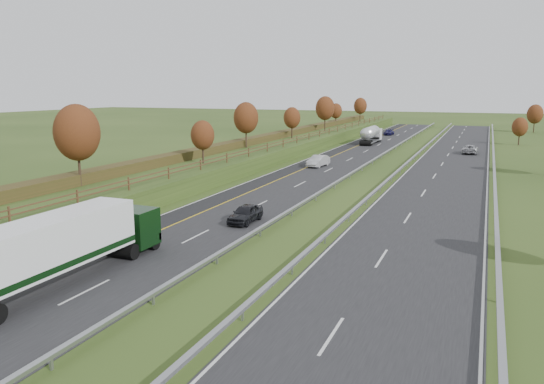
# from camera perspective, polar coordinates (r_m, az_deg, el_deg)

# --- Properties ---
(ground) EXTENTS (400.00, 400.00, 0.00)m
(ground) POSITION_cam_1_polar(r_m,az_deg,el_deg) (67.82, 10.65, 1.52)
(ground) COLOR #2D4217
(ground) RESTS_ON ground
(near_carriageway) EXTENTS (10.50, 200.00, 0.04)m
(near_carriageway) POSITION_cam_1_polar(r_m,az_deg,el_deg) (74.53, 5.39, 2.53)
(near_carriageway) COLOR black
(near_carriageway) RESTS_ON ground
(far_carriageway) EXTENTS (10.50, 200.00, 0.04)m
(far_carriageway) POSITION_cam_1_polar(r_m,az_deg,el_deg) (71.62, 18.14, 1.68)
(far_carriageway) COLOR black
(far_carriageway) RESTS_ON ground
(hard_shoulder) EXTENTS (3.00, 200.00, 0.04)m
(hard_shoulder) POSITION_cam_1_polar(r_m,az_deg,el_deg) (75.68, 2.67, 2.70)
(hard_shoulder) COLOR black
(hard_shoulder) RESTS_ON ground
(lane_markings) EXTENTS (26.75, 200.00, 0.01)m
(lane_markings) POSITION_cam_1_polar(r_m,az_deg,el_deg) (72.85, 10.19, 2.23)
(lane_markings) COLOR silver
(lane_markings) RESTS_ON near_carriageway
(embankment_left) EXTENTS (12.00, 200.00, 2.00)m
(embankment_left) POSITION_cam_1_polar(r_m,az_deg,el_deg) (79.07, -3.67, 3.76)
(embankment_left) COLOR #2D4217
(embankment_left) RESTS_ON ground
(hedge_left) EXTENTS (2.20, 180.00, 1.10)m
(hedge_left) POSITION_cam_1_polar(r_m,az_deg,el_deg) (79.77, -4.98, 4.93)
(hedge_left) COLOR #363516
(hedge_left) RESTS_ON embankment_left
(fence_left) EXTENTS (0.12, 189.06, 1.20)m
(fence_left) POSITION_cam_1_polar(r_m,az_deg,el_deg) (76.65, -0.78, 4.85)
(fence_left) COLOR #422B19
(fence_left) RESTS_ON embankment_left
(median_barrier_near) EXTENTS (0.32, 200.00, 0.71)m
(median_barrier_near) POSITION_cam_1_polar(r_m,az_deg,el_deg) (73.03, 9.69, 2.72)
(median_barrier_near) COLOR #909398
(median_barrier_near) RESTS_ON ground
(median_barrier_far) EXTENTS (0.32, 200.00, 0.71)m
(median_barrier_far) POSITION_cam_1_polar(r_m,az_deg,el_deg) (72.13, 13.65, 2.46)
(median_barrier_far) COLOR #909398
(median_barrier_far) RESTS_ON ground
(outer_barrier_far) EXTENTS (0.32, 200.00, 0.71)m
(outer_barrier_far) POSITION_cam_1_polar(r_m,az_deg,el_deg) (71.39, 22.80, 1.82)
(outer_barrier_far) COLOR #909398
(outer_barrier_far) RESTS_ON ground
(trees_left) EXTENTS (6.64, 164.30, 7.66)m
(trees_left) POSITION_cam_1_polar(r_m,az_deg,el_deg) (75.40, -4.59, 7.49)
(trees_left) COLOR #2D2116
(trees_left) RESTS_ON embankment_left
(trees_far) EXTENTS (8.45, 118.60, 7.12)m
(trees_far) POSITION_cam_1_polar(r_m,az_deg,el_deg) (100.44, 27.16, 5.99)
(trees_far) COLOR #2D2116
(trees_far) RESTS_ON ground
(box_lorry) EXTENTS (2.58, 16.28, 4.06)m
(box_lorry) POSITION_cam_1_polar(r_m,az_deg,el_deg) (31.96, -22.21, -5.55)
(box_lorry) COLOR black
(box_lorry) RESTS_ON near_carriageway
(road_tanker) EXTENTS (2.40, 11.22, 3.46)m
(road_tanker) POSITION_cam_1_polar(r_m,az_deg,el_deg) (110.10, 10.62, 6.11)
(road_tanker) COLOR silver
(road_tanker) RESTS_ON near_carriageway
(car_dark_near) EXTENTS (1.76, 4.36, 1.48)m
(car_dark_near) POSITION_cam_1_polar(r_m,az_deg,el_deg) (44.22, -2.87, -2.33)
(car_dark_near) COLOR black
(car_dark_near) RESTS_ON near_carriageway
(car_silver_mid) EXTENTS (2.32, 5.05, 1.61)m
(car_silver_mid) POSITION_cam_1_polar(r_m,az_deg,el_deg) (76.23, 4.99, 3.35)
(car_silver_mid) COLOR #B6B6BB
(car_silver_mid) RESTS_ON near_carriageway
(car_small_far) EXTENTS (2.11, 4.62, 1.31)m
(car_small_far) POSITION_cam_1_polar(r_m,az_deg,el_deg) (131.21, 12.47, 6.29)
(car_small_far) COLOR #161441
(car_small_far) RESTS_ON near_carriageway
(car_oncoming) EXTENTS (2.50, 5.42, 1.51)m
(car_oncoming) POSITION_cam_1_polar(r_m,az_deg,el_deg) (97.43, 20.52, 4.34)
(car_oncoming) COLOR #A4A4A9
(car_oncoming) RESTS_ON far_carriageway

